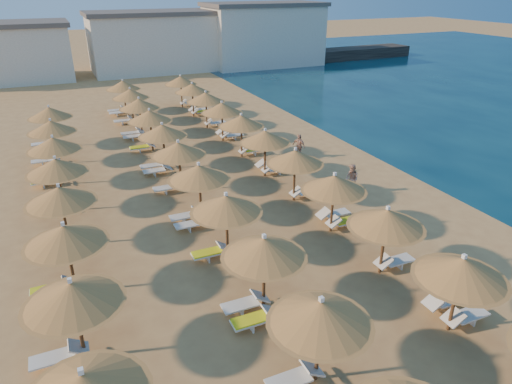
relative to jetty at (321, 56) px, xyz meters
name	(u,v)px	position (x,y,z in m)	size (l,w,h in m)	color
ground	(306,253)	(-27.89, -44.58, -0.75)	(220.00, 220.00, 0.00)	tan
jetty	(321,56)	(0.00, 0.00, 0.00)	(30.00, 4.00, 1.50)	black
hotel_blocks	(156,41)	(-23.78, 1.19, 2.95)	(47.93, 10.01, 8.10)	white
parasol_row_east	(279,147)	(-25.91, -37.93, 1.63)	(2.99, 42.90, 2.94)	brown
parasol_row_west	(188,161)	(-31.04, -37.93, 1.63)	(2.99, 42.90, 2.94)	brown
parasol_row_inland	(58,180)	(-37.12, -37.93, 1.63)	(2.99, 28.39, 2.94)	brown
loungers	(207,196)	(-30.19, -38.16, -0.41)	(14.30, 40.51, 0.66)	white
beachgoer_b	(352,179)	(-22.66, -40.26, 0.08)	(0.81, 0.63, 1.66)	tan
beachgoer_c	(299,146)	(-22.58, -34.21, 0.06)	(0.95, 0.39, 1.62)	tan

